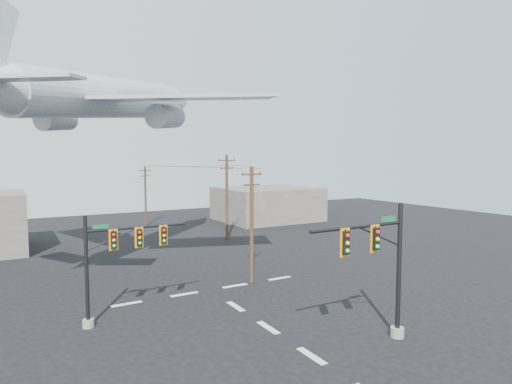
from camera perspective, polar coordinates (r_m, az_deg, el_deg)
ground at (r=22.32m, az=7.41°, el=-20.87°), size 120.00×120.00×0.00m
lane_markings at (r=26.40m, az=0.05°, el=-16.67°), size 14.00×21.20×0.01m
signal_mast_near at (r=23.21m, az=16.55°, el=-9.92°), size 6.25×0.80×7.23m
signal_mast_far at (r=26.25m, az=-18.42°, el=-8.80°), size 6.20×0.70×6.39m
utility_pole_a at (r=32.75m, az=-0.58°, el=-4.05°), size 1.79×0.30×8.93m
utility_pole_b at (r=49.84m, az=-3.91°, el=-0.48°), size 1.98×0.65×9.94m
utility_pole_c at (r=61.95m, az=-14.52°, el=-0.38°), size 1.71×0.36×8.39m
power_lines at (r=47.80m, az=-6.60°, el=3.40°), size 7.65×31.32×0.29m
airliner at (r=38.07m, az=-18.83°, el=11.68°), size 25.22×24.91×7.87m
building_right at (r=66.03m, az=1.48°, el=-1.59°), size 14.00×12.00×5.00m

